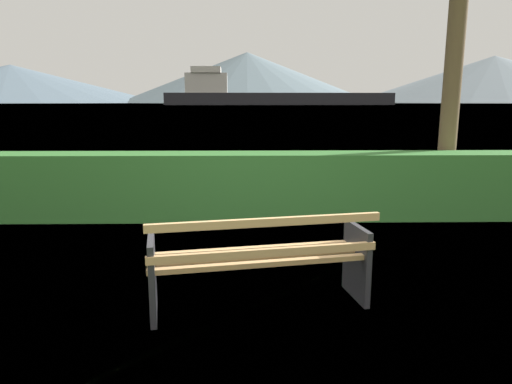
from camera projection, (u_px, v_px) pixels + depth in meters
The scene contains 6 objects.
ground_plane at pixel (259, 305), 4.02m from camera, with size 1400.00×1400.00×0.00m, color #567A38.
water_surface at pixel (247, 104), 306.05m from camera, with size 620.00×620.00×0.00m, color #6B8EA3.
park_bench at pixel (260, 261), 3.88m from camera, with size 1.95×0.90×0.87m.
hedge_row at pixel (254, 186), 6.96m from camera, with size 12.46×0.68×1.00m, color #387A33.
cargo_ship_large at pixel (262, 95), 221.73m from camera, with size 109.92×19.23×17.68m.
distant_hills at pixel (261, 80), 525.30m from camera, with size 879.44×337.44×57.37m.
Camera 1 is at (-0.09, -3.75, 1.76)m, focal length 32.05 mm.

